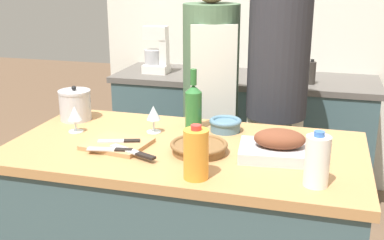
{
  "coord_description": "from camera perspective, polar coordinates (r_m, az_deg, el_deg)",
  "views": [
    {
      "loc": [
        0.55,
        -1.84,
        1.63
      ],
      "look_at": [
        0.0,
        0.12,
        0.99
      ],
      "focal_mm": 45.0,
      "sensor_mm": 36.0,
      "label": 1
    }
  ],
  "objects": [
    {
      "name": "mixing_bowl",
      "position": [
        2.23,
        3.98,
        -0.52
      ],
      "size": [
        0.15,
        0.15,
        0.06
      ],
      "color": "slate",
      "rests_on": "kitchen_island"
    },
    {
      "name": "back_counter",
      "position": [
        3.58,
        5.95,
        -1.85
      ],
      "size": [
        1.86,
        0.6,
        0.9
      ],
      "color": "#3D565B",
      "rests_on": "ground_plane"
    },
    {
      "name": "stand_mixer",
      "position": [
        3.53,
        -4.25,
        7.84
      ],
      "size": [
        0.18,
        0.14,
        0.34
      ],
      "color": "silver",
      "rests_on": "back_counter"
    },
    {
      "name": "wine_bottle_green",
      "position": [
        2.23,
        0.18,
        1.71
      ],
      "size": [
        0.08,
        0.08,
        0.29
      ],
      "color": "#28662D",
      "rests_on": "kitchen_island"
    },
    {
      "name": "wicker_basket",
      "position": [
        1.97,
        0.83,
        -3.24
      ],
      "size": [
        0.24,
        0.24,
        0.05
      ],
      "color": "brown",
      "rests_on": "kitchen_island"
    },
    {
      "name": "juice_jug",
      "position": [
        1.71,
        0.48,
        -4.03
      ],
      "size": [
        0.09,
        0.09,
        0.2
      ],
      "color": "orange",
      "rests_on": "kitchen_island"
    },
    {
      "name": "knife_bread",
      "position": [
        2.07,
        -8.47,
        -2.48
      ],
      "size": [
        0.18,
        0.08,
        0.01
      ],
      "color": "#B7B7BC",
      "rests_on": "cutting_board"
    },
    {
      "name": "condiment_bottle_extra",
      "position": [
        3.63,
        3.77,
        7.12
      ],
      "size": [
        0.06,
        0.06,
        0.18
      ],
      "color": "#332D28",
      "rests_on": "back_counter"
    },
    {
      "name": "condiment_bottle_short",
      "position": [
        3.57,
        2.73,
        6.8
      ],
      "size": [
        0.07,
        0.07,
        0.15
      ],
      "color": "#234C28",
      "rests_on": "back_counter"
    },
    {
      "name": "wine_glass_left",
      "position": [
        2.26,
        -13.72,
        0.63
      ],
      "size": [
        0.07,
        0.07,
        0.12
      ],
      "color": "silver",
      "rests_on": "kitchen_island"
    },
    {
      "name": "knife_paring",
      "position": [
        1.98,
        -9.54,
        -3.46
      ],
      "size": [
        0.19,
        0.06,
        0.01
      ],
      "color": "#B7B7BC",
      "rests_on": "cutting_board"
    },
    {
      "name": "kitchen_island",
      "position": [
        2.25,
        -0.84,
        -13.99
      ],
      "size": [
        1.51,
        0.79,
        0.91
      ],
      "color": "#3D565B",
      "rests_on": "ground_plane"
    },
    {
      "name": "back_wall",
      "position": [
        3.74,
        7.3,
        11.91
      ],
      "size": [
        2.36,
        0.1,
        2.55
      ],
      "color": "silver",
      "rests_on": "ground_plane"
    },
    {
      "name": "roasting_pan",
      "position": [
        1.94,
        10.29,
        -3.13
      ],
      "size": [
        0.33,
        0.25,
        0.12
      ],
      "color": "#BCBCC1",
      "rests_on": "kitchen_island"
    },
    {
      "name": "milk_jug",
      "position": [
        1.71,
        14.6,
        -4.7
      ],
      "size": [
        0.09,
        0.09,
        0.2
      ],
      "color": "white",
      "rests_on": "kitchen_island"
    },
    {
      "name": "knife_chef",
      "position": [
        1.94,
        -6.87,
        -3.8
      ],
      "size": [
        0.23,
        0.12,
        0.01
      ],
      "color": "#B7B7BC",
      "rests_on": "cutting_board"
    },
    {
      "name": "condiment_bottle_tall",
      "position": [
        3.28,
        13.98,
        5.45
      ],
      "size": [
        0.05,
        0.05,
        0.17
      ],
      "color": "#332D28",
      "rests_on": "back_counter"
    },
    {
      "name": "person_cook_aproned",
      "position": [
        2.84,
        2.22,
        2.76
      ],
      "size": [
        0.33,
        0.36,
        1.64
      ],
      "rotation": [
        0.0,
        0.0,
        0.33
      ],
      "color": "beige",
      "rests_on": "ground_plane"
    },
    {
      "name": "stock_pot",
      "position": [
        2.45,
        -13.68,
        1.75
      ],
      "size": [
        0.16,
        0.16,
        0.17
      ],
      "color": "#B7B7BC",
      "rests_on": "kitchen_island"
    },
    {
      "name": "cutting_board",
      "position": [
        2.07,
        -8.85,
        -2.82
      ],
      "size": [
        0.28,
        0.25,
        0.02
      ],
      "color": "#AD7F51",
      "rests_on": "kitchen_island"
    },
    {
      "name": "person_cook_guest",
      "position": [
        2.72,
        10.01,
        3.14
      ],
      "size": [
        0.33,
        0.33,
        1.74
      ],
      "rotation": [
        0.0,
        0.0,
        -0.29
      ],
      "color": "beige",
      "rests_on": "ground_plane"
    },
    {
      "name": "wine_glass_right",
      "position": [
        2.2,
        -4.58,
        0.71
      ],
      "size": [
        0.07,
        0.07,
        0.13
      ],
      "color": "silver",
      "rests_on": "kitchen_island"
    }
  ]
}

